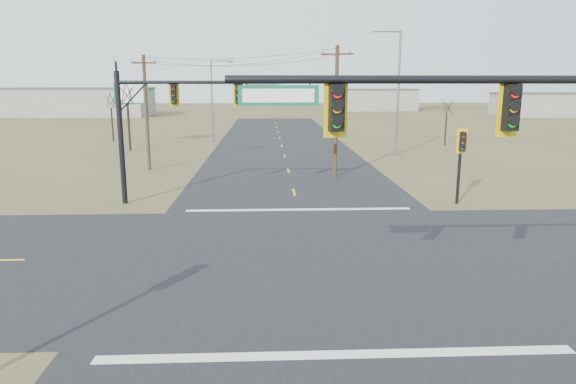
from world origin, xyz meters
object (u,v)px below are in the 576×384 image
object	(u,v)px
mast_arm_near	(523,142)
bare_tree_b	(111,100)
mast_arm_far	(173,109)
highway_sign	(132,102)
utility_pole_near	(336,110)
streetlight_a	(396,86)
bare_tree_a	(127,92)
utility_pole_far	(146,111)
bare_tree_c	(447,107)
pedestal_signal_ne	(461,149)
streetlight_c	(214,96)

from	to	relation	value
mast_arm_near	bare_tree_b	distance (m)	54.35
mast_arm_far	highway_sign	xyz separation A→B (m)	(-9.12, 27.28, -0.58)
utility_pole_near	highway_sign	xyz separation A→B (m)	(-19.16, 19.63, -0.12)
streetlight_a	mast_arm_near	bearing A→B (deg)	-84.12
utility_pole_near	bare_tree_a	bearing A→B (deg)	139.73
utility_pole_far	highway_sign	bearing A→B (deg)	107.79
highway_sign	bare_tree_b	xyz separation A→B (m)	(-3.56, 4.59, 0.10)
streetlight_a	bare_tree_c	bearing A→B (deg)	61.19
mast_arm_far	pedestal_signal_ne	world-z (taller)	mast_arm_far
mast_arm_near	utility_pole_near	xyz separation A→B (m)	(-0.97, 24.69, -0.54)
streetlight_c	utility_pole_far	bearing A→B (deg)	-124.09
bare_tree_a	bare_tree_b	bearing A→B (deg)	115.85
mast_arm_near	utility_pole_near	distance (m)	24.72
mast_arm_near	streetlight_a	world-z (taller)	streetlight_a
bare_tree_a	bare_tree_c	world-z (taller)	bare_tree_a
utility_pole_near	streetlight_a	world-z (taller)	streetlight_a
mast_arm_near	bare_tree_a	size ratio (longest dim) A/B	1.45
mast_arm_near	streetlight_a	bearing A→B (deg)	70.53
mast_arm_far	utility_pole_far	xyz separation A→B (m)	(-4.05, 11.49, -0.69)
mast_arm_far	bare_tree_a	bearing A→B (deg)	100.34
utility_pole_far	bare_tree_a	world-z (taller)	utility_pole_far
streetlight_a	bare_tree_b	distance (m)	32.52
mast_arm_far	bare_tree_c	distance (m)	36.20
mast_arm_far	utility_pole_near	bearing A→B (deg)	27.50
highway_sign	pedestal_signal_ne	bearing A→B (deg)	-53.94
utility_pole_far	bare_tree_c	xyz separation A→B (m)	(28.70, 15.00, -0.44)
mast_arm_near	bare_tree_c	distance (m)	45.65
utility_pole_near	bare_tree_c	xyz separation A→B (m)	(14.61, 18.85, -0.66)
mast_arm_near	pedestal_signal_ne	xyz separation A→B (m)	(4.81, 16.02, -2.22)
streetlight_a	bare_tree_c	distance (m)	11.24
utility_pole_far	bare_tree_b	world-z (taller)	utility_pole_far
pedestal_signal_ne	utility_pole_near	size ratio (longest dim) A/B	0.46
pedestal_signal_ne	streetlight_a	distance (m)	19.93
highway_sign	bare_tree_a	xyz separation A→B (m)	(0.54, -3.86, 1.10)
utility_pole_near	utility_pole_far	distance (m)	14.61
mast_arm_near	bare_tree_c	xyz separation A→B (m)	(13.64, 43.54, -1.19)
mast_arm_near	bare_tree_a	bearing A→B (deg)	105.85
utility_pole_near	bare_tree_a	world-z (taller)	utility_pole_near
utility_pole_far	bare_tree_b	distance (m)	22.12
streetlight_c	utility_pole_near	bearing A→B (deg)	-89.70
mast_arm_far	streetlight_a	distance (m)	25.20
streetlight_c	bare_tree_a	xyz separation A→B (m)	(-7.77, -7.56, 0.55)
mast_arm_near	bare_tree_c	world-z (taller)	mast_arm_near
streetlight_c	bare_tree_a	distance (m)	10.85
highway_sign	bare_tree_a	size ratio (longest dim) A/B	0.91
bare_tree_b	mast_arm_far	bearing A→B (deg)	-68.31
mast_arm_far	bare_tree_c	world-z (taller)	mast_arm_far
utility_pole_near	mast_arm_far	bearing A→B (deg)	-142.72
highway_sign	streetlight_c	distance (m)	9.11
mast_arm_far	bare_tree_b	world-z (taller)	mast_arm_far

